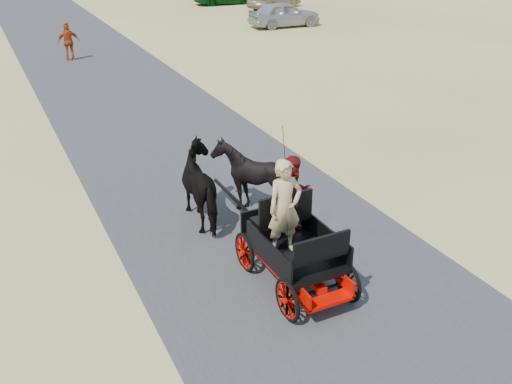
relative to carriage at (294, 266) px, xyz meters
name	(u,v)px	position (x,y,z in m)	size (l,w,h in m)	color
ground	(254,227)	(0.25, 2.22, -0.36)	(140.00, 140.00, 0.00)	tan
road	(254,227)	(0.25, 2.22, -0.35)	(6.00, 140.00, 0.01)	#38383A
carriage	(294,266)	(0.00, 0.00, 0.00)	(1.30, 2.40, 0.72)	black
horse_left	(206,186)	(-0.55, 3.00, 0.49)	(0.91, 2.01, 1.70)	black
horse_right	(250,177)	(0.55, 3.00, 0.49)	(1.37, 1.54, 1.70)	black
driver_man	(285,208)	(-0.20, 0.05, 1.26)	(0.66, 0.43, 1.80)	tan
passenger_woman	(294,195)	(0.30, 0.60, 1.15)	(0.77, 0.60, 1.58)	#660C0F
pedestrian	(69,42)	(-0.49, 20.27, 0.50)	(1.01, 0.42, 1.73)	#A73713
car_a	(284,14)	(12.72, 23.41, 0.38)	(1.75, 4.34, 1.48)	#B2B2B7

